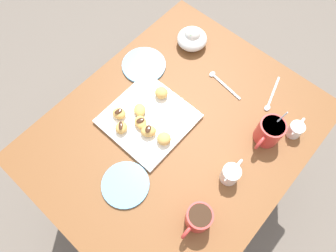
% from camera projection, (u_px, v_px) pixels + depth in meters
% --- Properties ---
extents(ground_plane, '(8.00, 8.00, 0.00)m').
position_uv_depth(ground_plane, '(174.00, 182.00, 1.73)').
color(ground_plane, '#665B51').
extents(dining_table, '(1.00, 0.82, 0.71)m').
position_uv_depth(dining_table, '(177.00, 144.00, 1.20)').
color(dining_table, brown).
rests_on(dining_table, ground_plane).
extents(pastry_plate_square, '(0.28, 0.28, 0.02)m').
position_uv_depth(pastry_plate_square, '(148.00, 119.00, 1.09)').
color(pastry_plate_square, white).
rests_on(pastry_plate_square, dining_table).
extents(coffee_mug_red_left, '(0.13, 0.09, 0.15)m').
position_uv_depth(coffee_mug_red_left, '(269.00, 131.00, 1.02)').
color(coffee_mug_red_left, red).
rests_on(coffee_mug_red_left, dining_table).
extents(coffee_mug_red_right, '(0.12, 0.08, 0.09)m').
position_uv_depth(coffee_mug_red_right, '(198.00, 218.00, 0.90)').
color(coffee_mug_red_right, red).
rests_on(coffee_mug_red_right, dining_table).
extents(cream_pitcher_white, '(0.10, 0.06, 0.07)m').
position_uv_depth(cream_pitcher_white, '(231.00, 174.00, 0.97)').
color(cream_pitcher_white, white).
rests_on(cream_pitcher_white, dining_table).
extents(ice_cream_bowl, '(0.12, 0.12, 0.09)m').
position_uv_depth(ice_cream_bowl, '(192.00, 38.00, 1.21)').
color(ice_cream_bowl, white).
rests_on(ice_cream_bowl, dining_table).
extents(chocolate_sauce_pitcher, '(0.09, 0.05, 0.06)m').
position_uv_depth(chocolate_sauce_pitcher, '(296.00, 129.00, 1.05)').
color(chocolate_sauce_pitcher, white).
rests_on(chocolate_sauce_pitcher, dining_table).
extents(saucer_sky_left, '(0.17, 0.17, 0.01)m').
position_uv_depth(saucer_sky_left, '(144.00, 65.00, 1.20)').
color(saucer_sky_left, '#66A8DB').
rests_on(saucer_sky_left, dining_table).
extents(saucer_sky_right, '(0.16, 0.16, 0.01)m').
position_uv_depth(saucer_sky_right, '(126.00, 186.00, 0.99)').
color(saucer_sky_right, '#66A8DB').
rests_on(saucer_sky_right, dining_table).
extents(loose_spoon_near_saucer, '(0.04, 0.16, 0.01)m').
position_uv_depth(loose_spoon_near_saucer, '(221.00, 82.00, 1.17)').
color(loose_spoon_near_saucer, silver).
rests_on(loose_spoon_near_saucer, dining_table).
extents(loose_spoon_by_plate, '(0.16, 0.06, 0.01)m').
position_uv_depth(loose_spoon_by_plate, '(271.00, 98.00, 1.14)').
color(loose_spoon_by_plate, silver).
rests_on(loose_spoon_by_plate, dining_table).
extents(beignet_0, '(0.05, 0.06, 0.03)m').
position_uv_depth(beignet_0, '(119.00, 114.00, 1.08)').
color(beignet_0, '#DBA351').
rests_on(beignet_0, pastry_plate_square).
extents(chocolate_drizzle_0, '(0.03, 0.02, 0.00)m').
position_uv_depth(chocolate_drizzle_0, '(118.00, 111.00, 1.06)').
color(chocolate_drizzle_0, '#381E11').
rests_on(chocolate_drizzle_0, beignet_0).
extents(beignet_1, '(0.06, 0.07, 0.03)m').
position_uv_depth(beignet_1, '(141.00, 122.00, 1.06)').
color(beignet_1, '#DBA351').
rests_on(beignet_1, pastry_plate_square).
extents(chocolate_drizzle_1, '(0.03, 0.03, 0.00)m').
position_uv_depth(chocolate_drizzle_1, '(140.00, 120.00, 1.05)').
color(chocolate_drizzle_1, '#381E11').
rests_on(chocolate_drizzle_1, beignet_1).
extents(beignet_2, '(0.07, 0.07, 0.04)m').
position_uv_depth(beignet_2, '(164.00, 139.00, 1.03)').
color(beignet_2, '#DBA351').
rests_on(beignet_2, pastry_plate_square).
extents(beignet_3, '(0.07, 0.07, 0.04)m').
position_uv_depth(beignet_3, '(148.00, 131.00, 1.04)').
color(beignet_3, '#DBA351').
rests_on(beignet_3, pastry_plate_square).
extents(chocolate_drizzle_3, '(0.04, 0.03, 0.00)m').
position_uv_depth(chocolate_drizzle_3, '(148.00, 129.00, 1.03)').
color(chocolate_drizzle_3, '#381E11').
rests_on(chocolate_drizzle_3, beignet_3).
extents(beignet_4, '(0.06, 0.06, 0.03)m').
position_uv_depth(beignet_4, '(121.00, 128.00, 1.05)').
color(beignet_4, '#DBA351').
rests_on(beignet_4, pastry_plate_square).
extents(chocolate_drizzle_4, '(0.03, 0.03, 0.00)m').
position_uv_depth(chocolate_drizzle_4, '(121.00, 126.00, 1.03)').
color(chocolate_drizzle_4, '#381E11').
rests_on(chocolate_drizzle_4, beignet_4).
extents(beignet_5, '(0.05, 0.05, 0.04)m').
position_uv_depth(beignet_5, '(162.00, 93.00, 1.11)').
color(beignet_5, '#DBA351').
rests_on(beignet_5, pastry_plate_square).
extents(beignet_6, '(0.07, 0.07, 0.03)m').
position_uv_depth(beignet_6, '(140.00, 110.00, 1.08)').
color(beignet_6, '#DBA351').
rests_on(beignet_6, pastry_plate_square).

